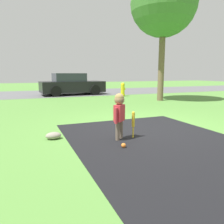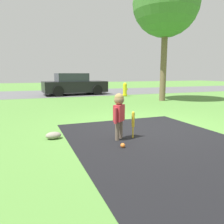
# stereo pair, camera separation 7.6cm
# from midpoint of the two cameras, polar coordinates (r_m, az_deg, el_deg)

# --- Properties ---
(ground_plane) EXTENTS (60.00, 60.00, 0.00)m
(ground_plane) POSITION_cam_midpoint_polar(r_m,az_deg,el_deg) (5.84, 8.59, -3.69)
(ground_plane) COLOR #518438
(driveway_strip) EXTENTS (3.42, 7.00, 0.01)m
(driveway_strip) POSITION_cam_midpoint_polar(r_m,az_deg,el_deg) (3.67, 22.72, -12.67)
(driveway_strip) COLOR black
(driveway_strip) RESTS_ON ground
(street_strip) EXTENTS (40.00, 6.00, 0.01)m
(street_strip) POSITION_cam_midpoint_polar(r_m,az_deg,el_deg) (16.17, -11.81, 4.95)
(street_strip) COLOR #59595B
(street_strip) RESTS_ON ground
(child) EXTENTS (0.31, 0.29, 0.97)m
(child) POSITION_cam_midpoint_polar(r_m,az_deg,el_deg) (4.51, 1.44, 0.58)
(child) COLOR #6B5B4C
(child) RESTS_ON ground
(baseball_bat) EXTENTS (0.06, 0.06, 0.58)m
(baseball_bat) POSITION_cam_midpoint_polar(r_m,az_deg,el_deg) (4.69, 5.12, -2.30)
(baseball_bat) COLOR yellow
(baseball_bat) RESTS_ON ground
(sports_ball) EXTENTS (0.09, 0.09, 0.09)m
(sports_ball) POSITION_cam_midpoint_polar(r_m,az_deg,el_deg) (4.14, 2.50, -8.71)
(sports_ball) COLOR orange
(sports_ball) RESTS_ON ground
(fire_hydrant) EXTENTS (0.33, 0.29, 0.83)m
(fire_hydrant) POSITION_cam_midpoint_polar(r_m,az_deg,el_deg) (13.42, 2.66, 5.88)
(fire_hydrant) COLOR yellow
(fire_hydrant) RESTS_ON ground
(parked_car) EXTENTS (4.10, 2.19, 1.39)m
(parked_car) POSITION_cam_midpoint_polar(r_m,az_deg,el_deg) (14.63, -10.68, 7.04)
(parked_car) COLOR black
(parked_car) RESTS_ON ground
(tree_near_driveway) EXTENTS (3.20, 3.20, 6.32)m
(tree_near_driveway) POSITION_cam_midpoint_polar(r_m,az_deg,el_deg) (11.95, 13.15, 25.88)
(tree_near_driveway) COLOR brown
(tree_near_driveway) RESTS_ON ground
(edging_rock) EXTENTS (0.32, 0.22, 0.15)m
(edging_rock) POSITION_cam_midpoint_polar(r_m,az_deg,el_deg) (4.82, -15.50, -5.97)
(edging_rock) COLOR gray
(edging_rock) RESTS_ON ground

